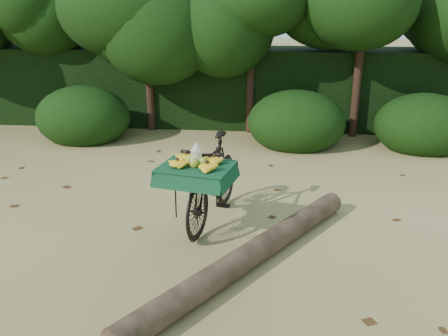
# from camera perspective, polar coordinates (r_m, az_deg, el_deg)

# --- Properties ---
(ground) EXTENTS (80.00, 80.00, 0.00)m
(ground) POSITION_cam_1_polar(r_m,az_deg,el_deg) (5.98, -4.65, -8.42)
(ground) COLOR tan
(ground) RESTS_ON ground
(vendor_bicycle) EXTENTS (1.05, 2.00, 1.16)m
(vendor_bicycle) POSITION_cam_1_polar(r_m,az_deg,el_deg) (6.19, -1.41, -1.41)
(vendor_bicycle) COLOR black
(vendor_bicycle) RESTS_ON ground
(fallen_log) EXTENTS (2.34, 3.36, 0.28)m
(fallen_log) POSITION_cam_1_polar(r_m,az_deg,el_deg) (5.33, 3.30, -10.32)
(fallen_log) COLOR brown
(fallen_log) RESTS_ON ground
(hedge_backdrop) EXTENTS (26.00, 1.80, 1.80)m
(hedge_backdrop) POSITION_cam_1_polar(r_m,az_deg,el_deg) (11.71, 0.97, 9.83)
(hedge_backdrop) COLOR black
(hedge_backdrop) RESTS_ON ground
(tree_row) EXTENTS (14.50, 2.00, 4.00)m
(tree_row) POSITION_cam_1_polar(r_m,az_deg,el_deg) (10.88, -2.93, 14.95)
(tree_row) COLOR black
(tree_row) RESTS_ON ground
(bush_clumps) EXTENTS (8.80, 1.70, 0.90)m
(bush_clumps) POSITION_cam_1_polar(r_m,az_deg,el_deg) (9.80, 2.81, 5.35)
(bush_clumps) COLOR black
(bush_clumps) RESTS_ON ground
(leaf_litter) EXTENTS (7.00, 7.30, 0.01)m
(leaf_litter) POSITION_cam_1_polar(r_m,az_deg,el_deg) (6.56, -3.60, -5.80)
(leaf_litter) COLOR #452912
(leaf_litter) RESTS_ON ground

